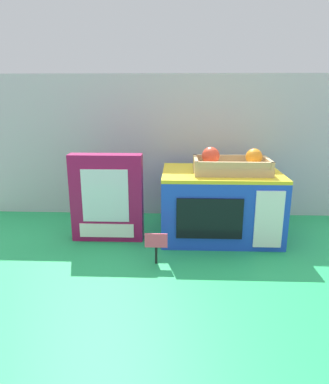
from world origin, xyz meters
name	(u,v)px	position (x,y,z in m)	size (l,w,h in m)	color
ground_plane	(169,236)	(0.00, 0.00, 0.00)	(1.70, 1.70, 0.00)	#219E54
display_back_panel	(171,147)	(0.00, 0.27, 0.29)	(1.61, 0.03, 0.59)	#B7BABF
toy_microwave	(220,204)	(0.18, 0.02, 0.12)	(0.42, 0.30, 0.24)	blue
food_groups_crate	(231,165)	(0.21, 0.00, 0.27)	(0.26, 0.15, 0.09)	tan
cookie_set_box	(107,198)	(-0.22, -0.03, 0.15)	(0.25, 0.06, 0.31)	#99144C
price_sign	(156,244)	(-0.04, -0.22, 0.07)	(0.07, 0.01, 0.10)	black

